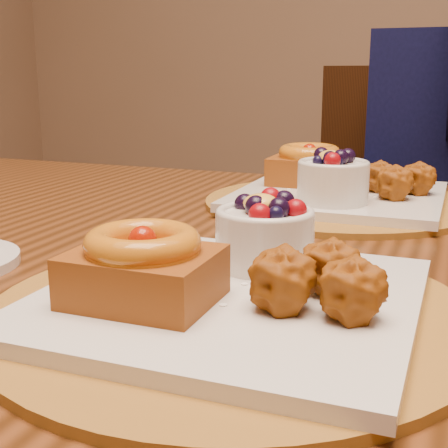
{
  "coord_description": "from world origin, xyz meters",
  "views": [
    {
      "loc": [
        0.13,
        -0.53,
        0.94
      ],
      "look_at": [
        -0.06,
        -0.05,
        0.81
      ],
      "focal_mm": 50.0,
      "sensor_mm": 36.0,
      "label": 1
    }
  ],
  "objects_px": {
    "chair_far": "(392,263)",
    "place_setting_near": "(230,285)",
    "dining_table": "(298,310)",
    "place_setting_far": "(337,188)"
  },
  "relations": [
    {
      "from": "dining_table",
      "to": "place_setting_near",
      "type": "xyz_separation_m",
      "value": [
        -0.0,
        -0.22,
        0.1
      ]
    },
    {
      "from": "place_setting_near",
      "to": "place_setting_far",
      "type": "distance_m",
      "value": 0.43
    },
    {
      "from": "dining_table",
      "to": "place_setting_far",
      "type": "bearing_deg",
      "value": 90.8
    },
    {
      "from": "place_setting_near",
      "to": "place_setting_far",
      "type": "relative_size",
      "value": 1.0
    },
    {
      "from": "place_setting_near",
      "to": "place_setting_far",
      "type": "xyz_separation_m",
      "value": [
        -0.0,
        0.43,
        0.0
      ]
    },
    {
      "from": "dining_table",
      "to": "place_setting_far",
      "type": "xyz_separation_m",
      "value": [
        -0.0,
        0.21,
        0.1
      ]
    },
    {
      "from": "chair_far",
      "to": "place_setting_near",
      "type": "bearing_deg",
      "value": -80.92
    },
    {
      "from": "place_setting_far",
      "to": "chair_far",
      "type": "relative_size",
      "value": 0.4
    },
    {
      "from": "chair_far",
      "to": "dining_table",
      "type": "bearing_deg",
      "value": -81.36
    },
    {
      "from": "dining_table",
      "to": "chair_far",
      "type": "distance_m",
      "value": 0.73
    }
  ]
}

